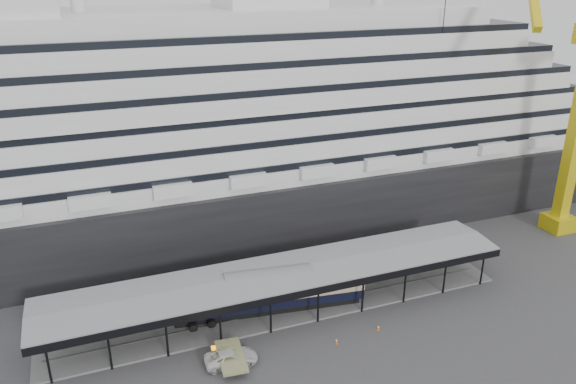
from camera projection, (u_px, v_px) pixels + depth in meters
name	position (u px, v px, depth m)	size (l,w,h in m)	color
ground	(298.00, 331.00, 63.59)	(200.00, 200.00, 0.00)	#3E3E40
cruise_ship	(219.00, 110.00, 84.43)	(130.00, 30.00, 43.90)	black
platform_canopy	(282.00, 291.00, 67.03)	(56.00, 9.18, 5.30)	slate
crane_yellow	(574.00, 104.00, 80.88)	(23.83, 18.78, 47.60)	gold
port_truck	(231.00, 358.00, 58.12)	(2.54, 5.51, 1.53)	silver
pullman_carriage	(268.00, 291.00, 66.30)	(23.39, 5.93, 22.77)	black
traffic_cone_left	(241.00, 355.00, 59.17)	(0.47, 0.47, 0.72)	#E5400C
traffic_cone_mid	(337.00, 341.00, 61.43)	(0.37, 0.37, 0.65)	#E5530C
traffic_cone_right	(378.00, 328.00, 63.69)	(0.40, 0.40, 0.66)	#EA530D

